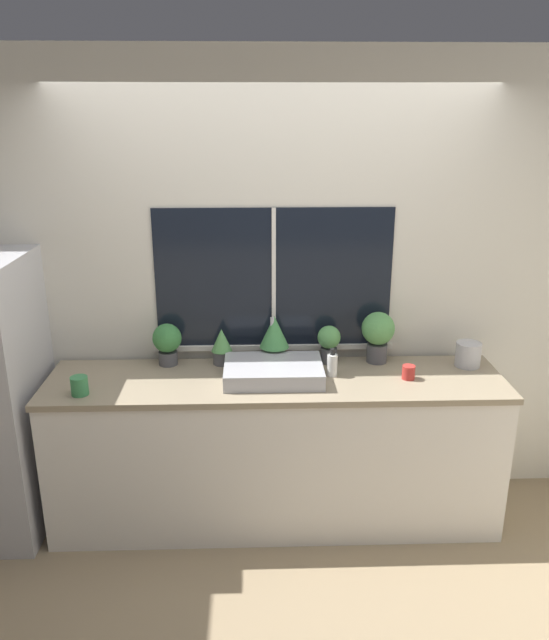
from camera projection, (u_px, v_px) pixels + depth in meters
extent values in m
plane|color=#937F60|center=(277.00, 547.00, 3.54)|extent=(14.00, 14.00, 0.00)
cube|color=silver|center=(274.00, 287.00, 3.74)|extent=(8.00, 0.06, 2.70)
cube|color=black|center=(274.00, 278.00, 3.69)|extent=(1.40, 0.01, 0.84)
cube|color=silver|center=(274.00, 279.00, 3.69)|extent=(0.02, 0.01, 0.84)
cube|color=silver|center=(274.00, 347.00, 3.82)|extent=(1.46, 0.04, 0.03)
cube|color=white|center=(276.00, 452.00, 3.68)|extent=(2.58, 0.60, 0.88)
cube|color=gray|center=(276.00, 381.00, 3.54)|extent=(2.60, 0.62, 0.03)
cube|color=#ADADB2|center=(273.00, 371.00, 3.52)|extent=(0.55, 0.39, 0.09)
cylinder|color=#B7B7BC|center=(272.00, 361.00, 3.74)|extent=(0.04, 0.04, 0.03)
cylinder|color=#B7B7BC|center=(272.00, 338.00, 3.69)|extent=(0.02, 0.02, 0.26)
cylinder|color=#4C4C51|center=(168.00, 358.00, 3.72)|extent=(0.11, 0.11, 0.08)
sphere|color=#387A3D|center=(167.00, 338.00, 3.68)|extent=(0.17, 0.17, 0.17)
cylinder|color=#4C4C51|center=(222.00, 357.00, 3.73)|extent=(0.11, 0.11, 0.08)
cone|color=#569951|center=(222.00, 340.00, 3.69)|extent=(0.12, 0.12, 0.14)
cylinder|color=#4C4C51|center=(275.00, 355.00, 3.73)|extent=(0.10, 0.10, 0.10)
cone|color=#478E4C|center=(275.00, 331.00, 3.69)|extent=(0.18, 0.18, 0.19)
cylinder|color=#4C4C51|center=(329.00, 355.00, 3.75)|extent=(0.10, 0.10, 0.09)
sphere|color=#569951|center=(329.00, 337.00, 3.71)|extent=(0.14, 0.14, 0.14)
cylinder|color=#4C4C51|center=(377.00, 353.00, 3.75)|extent=(0.12, 0.12, 0.11)
sphere|color=#569951|center=(378.00, 328.00, 3.70)|extent=(0.20, 0.20, 0.20)
cylinder|color=white|center=(332.00, 365.00, 3.55)|extent=(0.06, 0.06, 0.13)
cylinder|color=black|center=(333.00, 352.00, 3.53)|extent=(0.03, 0.03, 0.04)
cylinder|color=#38844C|center=(79.00, 386.00, 3.32)|extent=(0.09, 0.09, 0.10)
cylinder|color=#B72D28|center=(409.00, 372.00, 3.52)|extent=(0.07, 0.07, 0.08)
cylinder|color=#B2B2B7|center=(468.00, 354.00, 3.69)|extent=(0.15, 0.15, 0.15)
cone|color=#B2B2B7|center=(469.00, 342.00, 3.66)|extent=(0.13, 0.13, 0.02)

